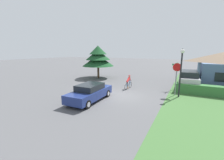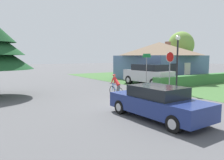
% 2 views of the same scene
% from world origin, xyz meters
% --- Properties ---
extents(ground_plane, '(140.00, 140.00, 0.00)m').
position_xyz_m(ground_plane, '(0.00, 0.00, 0.00)').
color(ground_plane, '#515154').
extents(sedan_left_lane, '(1.96, 4.58, 1.39)m').
position_xyz_m(sedan_left_lane, '(-1.59, -2.42, 0.69)').
color(sedan_left_lane, navy).
rests_on(sedan_left_lane, ground).
extents(cyclist, '(0.44, 1.75, 1.49)m').
position_xyz_m(cyclist, '(-0.25, 2.69, 0.72)').
color(cyclist, black).
rests_on(cyclist, ground).
extents(parked_suv_right, '(2.10, 4.87, 1.93)m').
position_xyz_m(parked_suv_right, '(5.44, 5.97, 1.01)').
color(parked_suv_right, '#B7B7BC').
rests_on(parked_suv_right, ground).
extents(stop_sign, '(0.77, 0.07, 2.97)m').
position_xyz_m(stop_sign, '(4.45, 2.47, 2.12)').
color(stop_sign, gray).
rests_on(stop_sign, ground).
extents(street_lamp, '(0.35, 0.35, 4.22)m').
position_xyz_m(street_lamp, '(4.79, 2.06, 2.84)').
color(street_lamp, black).
rests_on(street_lamp, ground).
extents(street_name_sign, '(0.90, 0.90, 2.87)m').
position_xyz_m(street_name_sign, '(4.24, 4.83, 1.97)').
color(street_name_sign, gray).
rests_on(street_name_sign, ground).
extents(conifer_tall_near, '(4.65, 4.65, 4.81)m').
position_xyz_m(conifer_tall_near, '(-6.76, 6.96, 3.09)').
color(conifer_tall_near, '#4C3823').
rests_on(conifer_tall_near, ground).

